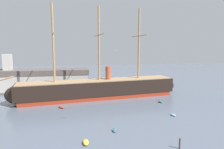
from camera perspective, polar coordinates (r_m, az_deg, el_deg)
name	(u,v)px	position (r m, az deg, el deg)	size (l,w,h in m)	color
tall_ship	(99,88)	(75.21, -3.67, -4.02)	(70.43, 18.38, 33.96)	maroon
dinghy_foreground_left	(86,142)	(41.72, -7.55, -18.73)	(1.17, 2.68, 0.63)	gold
dinghy_near_centre	(114,130)	(46.83, 0.63, -15.75)	(1.05, 2.02, 0.46)	#236670
dinghy_mid_right	(173,115)	(59.15, 17.18, -11.04)	(1.27, 2.15, 0.48)	#7FB2D6
dinghy_alongside_bow	(61,107)	(65.30, -14.34, -9.11)	(2.42, 2.59, 0.59)	#B22D28
dinghy_alongside_stern	(160,102)	(71.51, 13.73, -7.67)	(1.39, 2.32, 0.51)	#236670
dinghy_far_left	(29,96)	(84.77, -22.81, -5.64)	(2.12, 2.61, 0.57)	orange
dinghy_distant_centre	(107,89)	(90.56, -1.31, -4.24)	(2.40, 1.93, 0.52)	#B22D28
mooring_piling_left_pair	(180,144)	(41.28, 18.91, -18.29)	(0.28, 0.28, 2.07)	#423323
dockside_warehouse_left	(23,81)	(94.46, -24.21, -1.62)	(60.98, 12.26, 16.33)	#565659
seagull_in_flight	(116,50)	(43.03, 1.17, 7.08)	(1.35, 0.41, 0.14)	silver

